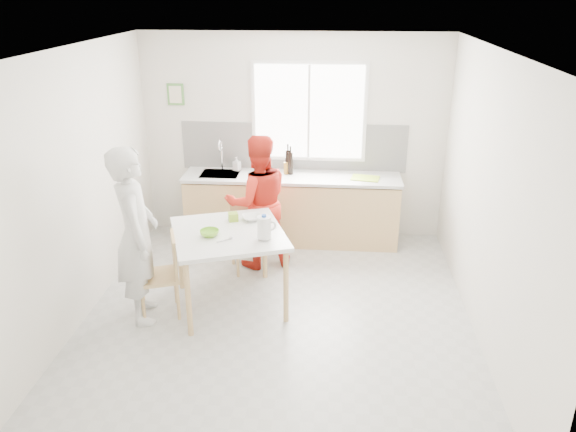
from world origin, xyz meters
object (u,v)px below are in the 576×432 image
at_px(person_white, 136,236).
at_px(person_red, 258,202).
at_px(chair_left, 164,272).
at_px(bowl_white, 252,218).
at_px(milk_jug, 265,227).
at_px(wine_bottle_b, 290,163).
at_px(wine_bottle_a, 288,162).
at_px(bowl_green, 210,233).
at_px(dining_table, 229,239).
at_px(chair_far, 247,231).

distance_m(person_white, person_red, 1.66).
height_order(chair_left, bowl_white, bowl_white).
relative_size(chair_left, milk_jug, 3.53).
bearing_deg(chair_left, wine_bottle_b, 130.53).
bearing_deg(wine_bottle_a, chair_left, -118.66).
relative_size(person_red, bowl_green, 8.35).
xyz_separation_m(dining_table, wine_bottle_b, (0.51, 1.78, 0.30)).
xyz_separation_m(chair_far, wine_bottle_a, (0.41, 0.92, 0.61)).
bearing_deg(person_red, dining_table, 59.74).
height_order(bowl_green, milk_jug, milk_jug).
relative_size(chair_left, wine_bottle_b, 2.93).
xyz_separation_m(bowl_white, milk_jug, (0.20, -0.49, 0.11)).
bearing_deg(person_red, bowl_green, 52.30).
xyz_separation_m(chair_left, person_white, (-0.22, -0.08, 0.43)).
bearing_deg(dining_table, wine_bottle_b, 74.08).
xyz_separation_m(chair_far, wine_bottle_b, (0.45, 0.89, 0.60)).
distance_m(person_red, wine_bottle_a, 0.93).
bearing_deg(chair_far, bowl_white, -95.06).
relative_size(dining_table, milk_jug, 5.71).
relative_size(bowl_green, wine_bottle_a, 0.61).
distance_m(person_white, wine_bottle_a, 2.51).
relative_size(chair_far, person_white, 0.47).
bearing_deg(person_red, milk_jug, 81.33).
relative_size(chair_far, bowl_green, 4.37).
bearing_deg(person_red, bowl_white, 71.91).
xyz_separation_m(person_white, milk_jug, (1.27, 0.15, 0.07)).
relative_size(person_red, bowl_white, 7.74).
relative_size(person_red, wine_bottle_a, 5.13).
bearing_deg(bowl_white, chair_far, 104.57).
bearing_deg(bowl_white, dining_table, -120.56).
distance_m(chair_left, wine_bottle_b, 2.38).
height_order(person_white, bowl_white, person_white).
xyz_separation_m(person_red, wine_bottle_b, (0.32, 0.81, 0.25)).
bearing_deg(milk_jug, dining_table, 139.00).
bearing_deg(dining_table, person_red, 79.38).
distance_m(bowl_green, bowl_white, 0.58).
height_order(bowl_green, bowl_white, bowl_green).
distance_m(dining_table, person_red, 0.99).
xyz_separation_m(bowl_white, wine_bottle_b, (0.31, 1.44, 0.19)).
relative_size(milk_jug, wine_bottle_a, 0.78).
height_order(person_red, milk_jug, person_red).
height_order(chair_left, wine_bottle_b, wine_bottle_b).
bearing_deg(dining_table, chair_far, 86.39).
distance_m(chair_left, bowl_green, 0.63).
bearing_deg(chair_left, bowl_white, 104.26).
xyz_separation_m(chair_left, person_red, (0.83, 1.20, 0.34)).
xyz_separation_m(chair_far, person_red, (0.13, 0.08, 0.35)).
distance_m(person_white, bowl_green, 0.72).
bearing_deg(bowl_green, dining_table, 33.67).
relative_size(bowl_white, wine_bottle_a, 0.66).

